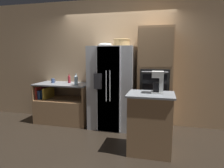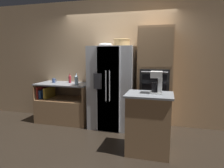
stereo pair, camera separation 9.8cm
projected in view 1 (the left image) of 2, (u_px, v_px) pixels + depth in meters
ground_plane at (113, 127)px, 4.37m from camera, size 20.00×20.00×0.00m
wall_back at (118, 62)px, 4.58m from camera, size 12.00×0.06×2.80m
counter_left at (63, 108)px, 4.68m from camera, size 1.24×0.66×0.91m
refrigerator at (112, 87)px, 4.29m from camera, size 0.94×0.74×1.75m
wall_oven at (155, 80)px, 4.10m from camera, size 0.67×0.68×2.11m
island_counter at (150, 123)px, 3.21m from camera, size 0.73×0.59×0.97m
wicker_basket at (122, 42)px, 4.12m from camera, size 0.35×0.35×0.14m
fruit_bowl at (105, 45)px, 4.28m from camera, size 0.30×0.30×0.07m
bottle_tall at (69, 79)px, 4.66m from camera, size 0.06×0.06×0.21m
bottle_short at (76, 80)px, 4.36m from camera, size 0.08×0.08×0.25m
mug at (53, 81)px, 4.67m from camera, size 0.11×0.08×0.10m
coffee_maker at (159, 81)px, 3.13m from camera, size 0.18×0.20×0.35m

